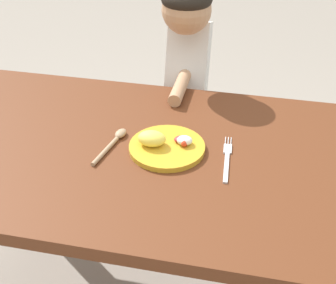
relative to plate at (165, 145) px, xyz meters
name	(u,v)px	position (x,y,z in m)	size (l,w,h in m)	color
dining_table	(131,171)	(-0.11, -0.02, -0.11)	(1.38, 0.88, 0.72)	#5E2E18
plate	(165,145)	(0.00, 0.00, 0.00)	(0.24, 0.24, 0.06)	gold
fork	(227,159)	(0.20, -0.01, -0.01)	(0.03, 0.24, 0.01)	silver
spoon	(114,141)	(-0.17, 0.00, -0.01)	(0.06, 0.21, 0.02)	tan
person	(187,90)	(-0.03, 0.55, -0.09)	(0.19, 0.40, 1.10)	#3C4E6E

